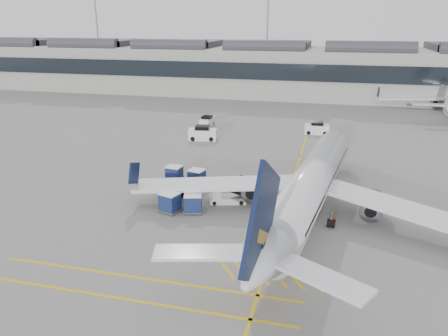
% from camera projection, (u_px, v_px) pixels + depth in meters
% --- Properties ---
extents(ground, '(220.00, 220.00, 0.00)m').
position_uv_depth(ground, '(169.00, 216.00, 39.87)').
color(ground, gray).
rests_on(ground, ground).
extents(terminal, '(200.00, 20.45, 12.40)m').
position_uv_depth(terminal, '(278.00, 69.00, 103.93)').
color(terminal, '#9E9E99').
rests_on(terminal, ground).
extents(light_masts, '(113.00, 0.60, 25.45)m').
position_uv_depth(light_masts, '(280.00, 31.00, 114.57)').
color(light_masts, slate).
rests_on(light_masts, ground).
extents(apron_markings, '(0.25, 60.00, 0.01)m').
position_uv_depth(apron_markings, '(291.00, 188.00, 46.70)').
color(apron_markings, gold).
rests_on(apron_markings, ground).
extents(airliner_main, '(33.45, 36.76, 9.80)m').
position_uv_depth(airliner_main, '(310.00, 186.00, 39.14)').
color(airliner_main, silver).
rests_on(airliner_main, ground).
extents(belt_loader, '(4.45, 2.35, 1.76)m').
position_uv_depth(belt_loader, '(227.00, 198.00, 42.72)').
color(belt_loader, silver).
rests_on(belt_loader, ground).
extents(baggage_cart_a, '(2.00, 1.78, 1.80)m').
position_uv_depth(baggage_cart_a, '(197.00, 177.00, 47.01)').
color(baggage_cart_a, gray).
rests_on(baggage_cart_a, ground).
extents(baggage_cart_b, '(2.01, 1.80, 1.80)m').
position_uv_depth(baggage_cart_b, '(193.00, 203.00, 40.32)').
color(baggage_cart_b, gray).
rests_on(baggage_cart_b, ground).
extents(baggage_cart_c, '(2.18, 1.98, 1.90)m').
position_uv_depth(baggage_cart_c, '(170.00, 202.00, 40.43)').
color(baggage_cart_c, gray).
rests_on(baggage_cart_c, ground).
extents(baggage_cart_d, '(1.88, 1.60, 1.84)m').
position_uv_depth(baggage_cart_d, '(174.00, 174.00, 48.00)').
color(baggage_cart_d, gray).
rests_on(baggage_cart_d, ground).
extents(ramp_agent_a, '(0.78, 0.65, 1.83)m').
position_uv_depth(ramp_agent_a, '(266.00, 188.00, 44.02)').
color(ramp_agent_a, orange).
rests_on(ramp_agent_a, ground).
extents(ramp_agent_b, '(0.85, 0.67, 1.72)m').
position_uv_depth(ramp_agent_b, '(241.00, 182.00, 45.85)').
color(ramp_agent_b, '#F15D0C').
rests_on(ramp_agent_b, ground).
extents(pushback_tug, '(2.67, 1.69, 1.48)m').
position_uv_depth(pushback_tug, '(176.00, 188.00, 44.72)').
color(pushback_tug, '#474A3E').
rests_on(pushback_tug, ground).
extents(safety_cone_nose, '(0.38, 0.38, 0.53)m').
position_uv_depth(safety_cone_nose, '(299.00, 154.00, 57.38)').
color(safety_cone_nose, '#F24C0A').
rests_on(safety_cone_nose, ground).
extents(safety_cone_engine, '(0.40, 0.40, 0.56)m').
position_uv_depth(safety_cone_engine, '(335.00, 218.00, 38.87)').
color(safety_cone_engine, '#F24C0A').
rests_on(safety_cone_engine, ground).
extents(service_van_left, '(4.43, 2.77, 2.12)m').
position_uv_depth(service_van_left, '(203.00, 133.00, 65.29)').
color(service_van_left, silver).
rests_on(service_van_left, ground).
extents(service_van_mid, '(1.87, 3.38, 1.68)m').
position_uv_depth(service_van_mid, '(207.00, 121.00, 74.14)').
color(service_van_mid, silver).
rests_on(service_van_mid, ground).
extents(service_van_right, '(3.87, 2.14, 1.92)m').
position_uv_depth(service_van_right, '(317.00, 128.00, 68.78)').
color(service_van_right, silver).
rests_on(service_van_right, ground).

